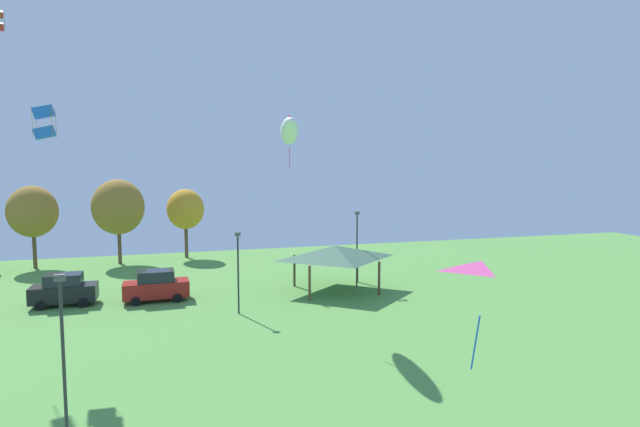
{
  "coord_description": "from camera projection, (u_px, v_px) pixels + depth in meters",
  "views": [
    {
      "loc": [
        -3.92,
        1.23,
        9.69
      ],
      "look_at": [
        0.45,
        15.75,
        8.3
      ],
      "focal_mm": 28.0,
      "sensor_mm": 36.0,
      "label": 1
    }
  ],
  "objects": [
    {
      "name": "light_post_0",
      "position": [
        238.0,
        268.0,
        32.96
      ],
      "size": [
        0.36,
        0.2,
        5.47
      ],
      "color": "#2D2D33",
      "rests_on": "ground"
    },
    {
      "name": "light_post_2",
      "position": [
        63.0,
        347.0,
        17.61
      ],
      "size": [
        0.36,
        0.2,
        5.99
      ],
      "color": "#2D2D33",
      "rests_on": "ground"
    },
    {
      "name": "kite_flying_5",
      "position": [
        289.0,
        132.0,
        30.67
      ],
      "size": [
        2.13,
        5.27,
        3.22
      ],
      "color": "white"
    },
    {
      "name": "parked_car_second_from_left",
      "position": [
        156.0,
        286.0,
        36.34
      ],
      "size": [
        4.66,
        2.2,
        2.26
      ],
      "rotation": [
        0.0,
        0.0,
        0.04
      ],
      "color": "maroon",
      "rests_on": "ground"
    },
    {
      "name": "treeline_tree_3",
      "position": [
        185.0,
        209.0,
        53.62
      ],
      "size": [
        3.92,
        3.92,
        7.44
      ],
      "color": "brown",
      "rests_on": "ground"
    },
    {
      "name": "kite_flying_0",
      "position": [
        44.0,
        122.0,
        26.51
      ],
      "size": [
        1.22,
        1.13,
        1.85
      ],
      "color": "blue"
    },
    {
      "name": "kite_flying_3",
      "position": [
        494.0,
        301.0,
        14.07
      ],
      "size": [
        2.03,
        1.77,
        2.38
      ],
      "color": "#E54C93"
    },
    {
      "name": "parked_car_leftmost",
      "position": [
        64.0,
        290.0,
        35.14
      ],
      "size": [
        4.31,
        2.1,
        2.27
      ],
      "rotation": [
        0.0,
        0.0,
        -0.0
      ],
      "color": "black",
      "rests_on": "ground"
    },
    {
      "name": "park_pavilion",
      "position": [
        335.0,
        252.0,
        39.27
      ],
      "size": [
        7.13,
        6.03,
        3.6
      ],
      "color": "brown",
      "rests_on": "ground"
    },
    {
      "name": "treeline_tree_1",
      "position": [
        33.0,
        212.0,
        47.99
      ],
      "size": [
        4.52,
        4.52,
        8.0
      ],
      "color": "brown",
      "rests_on": "ground"
    },
    {
      "name": "treeline_tree_2",
      "position": [
        118.0,
        207.0,
        50.07
      ],
      "size": [
        5.05,
        5.05,
        8.57
      ],
      "color": "brown",
      "rests_on": "ground"
    },
    {
      "name": "light_post_1",
      "position": [
        357.0,
        244.0,
        40.52
      ],
      "size": [
        0.36,
        0.2,
        6.18
      ],
      "color": "#2D2D33",
      "rests_on": "ground"
    }
  ]
}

